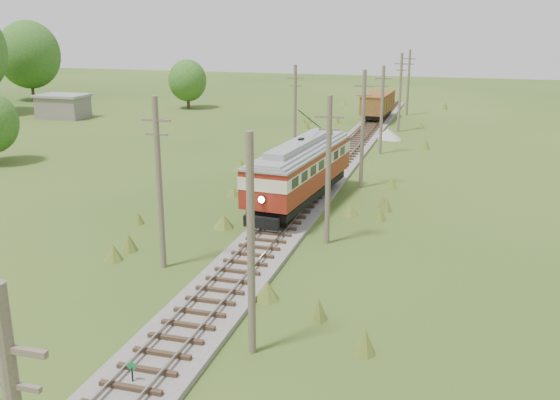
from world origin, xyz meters
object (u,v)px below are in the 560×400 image
(streetcar, at_px, (301,167))
(switch_marker, at_px, (132,372))
(gondola, at_px, (378,104))
(gravel_pile, at_px, (389,134))

(streetcar, bearing_deg, switch_marker, -84.96)
(switch_marker, bearing_deg, gondola, 89.82)
(streetcar, xyz_separation_m, gravel_pile, (2.87, 27.49, -2.36))
(streetcar, distance_m, gondola, 39.51)
(switch_marker, xyz_separation_m, gravel_pile, (3.07, 50.66, -0.13))
(streetcar, bearing_deg, gondola, 95.54)
(switch_marker, relative_size, streetcar, 0.08)
(gravel_pile, bearing_deg, switch_marker, -93.47)
(gravel_pile, bearing_deg, streetcar, -95.96)
(streetcar, bearing_deg, gravel_pile, 89.58)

